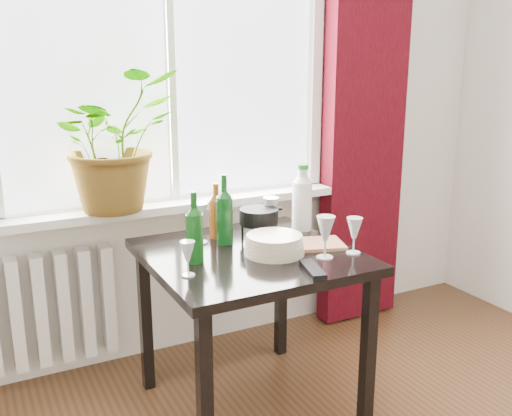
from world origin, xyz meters
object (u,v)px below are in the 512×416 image
potted_plant (113,141)px  tv_remote (313,269)px  fondue_pot (259,223)px  radiator (28,313)px  wineglass_back_left (199,223)px  plate_stack (274,245)px  cutting_board (310,244)px  wineglass_front_left (188,259)px  wineglass_front_right (325,237)px  table (250,272)px  wine_bottle_right (224,209)px  cleaning_bottle (302,196)px  bottle_amber (216,210)px  wineglass_back_center (271,215)px  wineglass_far_right (354,235)px  wine_bottle_left (194,227)px

potted_plant → tv_remote: (0.52, -0.89, -0.42)m
potted_plant → fondue_pot: potted_plant is taller
radiator → wineglass_back_left: size_ratio=4.29×
plate_stack → cutting_board: bearing=6.1°
wineglass_front_left → wineglass_front_right: bearing=-6.7°
table → wine_bottle_right: size_ratio=2.71×
wineglass_back_left → wine_bottle_right: bearing=-30.8°
cleaning_bottle → fondue_pot: cleaning_bottle is taller
table → fondue_pot: size_ratio=4.19×
bottle_amber → wineglass_front_left: bottle_amber is taller
plate_stack → tv_remote: plate_stack is taller
wineglass_back_center → plate_stack: wineglass_back_center is taller
cutting_board → tv_remote: bearing=-120.9°
radiator → tv_remote: 1.40m
tv_remote → plate_stack: bearing=111.8°
table → bottle_amber: size_ratio=3.29×
wineglass_far_right → tv_remote: wineglass_far_right is taller
wineglass_back_left → tv_remote: 0.60m
potted_plant → table: bearing=-53.8°
wineglass_back_left → plate_stack: size_ratio=0.73×
plate_stack → fondue_pot: bearing=78.3°
wineglass_far_right → wineglass_back_left: (-0.52, 0.43, 0.01)m
radiator → wine_bottle_left: bearing=-47.1°
potted_plant → bottle_amber: potted_plant is taller
radiator → fondue_pot: bearing=-25.8°
wineglass_far_right → tv_remote: size_ratio=0.85×
radiator → cutting_board: bearing=-31.4°
wineglass_back_center → cutting_board: wineglass_back_center is taller
table → fondue_pot: (0.13, 0.16, 0.16)m
wineglass_back_left → fondue_pot: 0.27m
potted_plant → wineglass_back_center: potted_plant is taller
wineglass_far_right → plate_stack: size_ratio=0.63×
potted_plant → wine_bottle_left: size_ratio=2.22×
table → wineglass_front_right: 0.37m
bottle_amber → fondue_pot: size_ratio=1.28×
cutting_board → wineglass_back_center: bearing=103.1°
table → cleaning_bottle: size_ratio=2.59×
wineglass_back_left → bottle_amber: bearing=20.4°
table → plate_stack: bearing=-43.3°
potted_plant → wineglass_front_right: (0.65, -0.78, -0.34)m
wineglass_front_left → tv_remote: bearing=-22.2°
wineglass_front_right → fondue_pot: (-0.11, 0.37, -0.02)m
cleaning_bottle → wineglass_front_left: bearing=-155.1°
tv_remote → cutting_board: bearing=74.3°
wineglass_back_center → plate_stack: size_ratio=0.69×
wineglass_back_center → cutting_board: size_ratio=0.62×
potted_plant → cutting_board: size_ratio=2.29×
radiator → plate_stack: 1.23m
wine_bottle_right → wineglass_front_right: (0.28, -0.37, -0.07)m
bottle_amber → tv_remote: 0.61m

